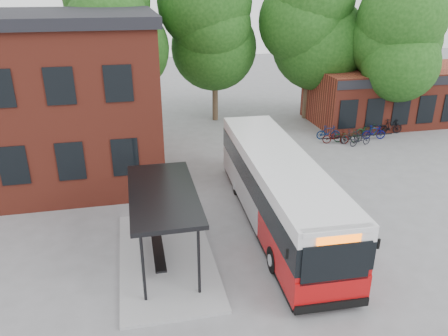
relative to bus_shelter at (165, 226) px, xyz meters
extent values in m
plane|color=slate|center=(4.50, 1.00, -1.45)|extent=(100.00, 100.00, 0.00)
imported|color=#3C0907|center=(12.15, 10.81, -1.00)|extent=(1.81, 1.07, 0.90)
imported|color=#051C48|center=(12.07, 11.75, -0.96)|extent=(1.67, 0.70, 0.97)
imported|color=black|center=(12.99, 10.91, -1.01)|extent=(1.76, 1.03, 0.87)
imported|color=black|center=(13.23, 10.65, -0.97)|extent=(1.65, 0.61, 0.97)
imported|color=black|center=(13.56, 10.13, -1.03)|extent=(1.70, 0.89, 0.85)
imported|color=#060C5A|center=(15.10, 11.12, -0.97)|extent=(1.65, 0.73, 0.96)
imported|color=#0D4020|center=(15.05, 11.96, -1.03)|extent=(1.60, 0.61, 0.83)
imported|color=black|center=(16.82, 11.89, -0.91)|extent=(1.80, 0.52, 1.08)
camera|label=1|loc=(-0.86, -14.23, 8.27)|focal=35.00mm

